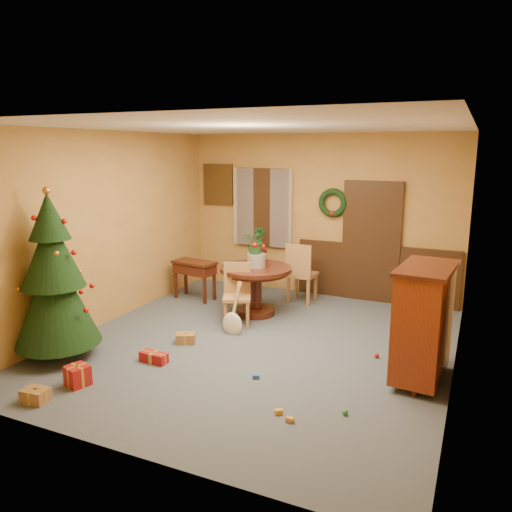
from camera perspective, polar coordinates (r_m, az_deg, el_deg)
The scene contains 21 objects.
room_envelope at distance 9.03m, azimuth 8.42°, elevation 2.38°, with size 5.50×5.50×5.50m.
dining_table at distance 7.99m, azimuth 0.01°, elevation -2.92°, with size 1.15×1.15×0.79m.
urn at distance 7.91m, azimuth 0.01°, elevation -0.50°, with size 0.30×0.30×0.22m, color slate.
centerpiece_plant at distance 7.85m, azimuth 0.01°, elevation 1.74°, with size 0.37×0.32×0.41m, color #1E4C23.
chair_near at distance 7.59m, azimuth -2.19°, elevation -4.12°, with size 0.54×0.54×0.94m.
chair_far at distance 8.62m, azimuth 5.12°, elevation -1.75°, with size 0.47×0.47×1.05m.
guitar at distance 7.22m, azimuth -2.74°, elevation -6.17°, with size 0.31×0.15×0.73m, color beige, non-canonical shape.
plant_stand at distance 9.07m, azimuth 0.23°, elevation -1.29°, with size 0.32×0.32×0.83m.
stand_plant at distance 8.96m, azimuth 0.24°, elevation 2.00°, with size 0.24×0.19×0.43m, color #19471E.
christmas_tree at distance 6.72m, azimuth -22.09°, elevation -2.46°, with size 1.06×1.06×2.19m.
writing_desk at distance 8.89m, azimuth -7.04°, elevation -1.67°, with size 0.82×0.49×0.69m.
sideboard at distance 6.01m, azimuth 18.57°, elevation -6.97°, with size 0.65×1.10×1.36m.
gift_a at distance 5.97m, azimuth -23.89°, elevation -14.35°, with size 0.28×0.22×0.15m.
gift_b at distance 6.15m, azimuth -19.72°, elevation -12.74°, with size 0.29×0.29×0.24m.
gift_c at distance 7.04m, azimuth -8.05°, elevation -9.30°, with size 0.30×0.27×0.14m.
gift_d at distance 6.52m, azimuth -11.61°, elevation -11.28°, with size 0.37×0.17×0.13m.
toy_a at distance 5.99m, azimuth 0.01°, elevation -13.62°, with size 0.08×0.05×0.05m, color #23549B.
toy_b at distance 5.35m, azimuth 10.15°, elevation -17.16°, with size 0.06×0.06×0.06m, color #248641.
toy_c at distance 5.29m, azimuth 2.59°, elevation -17.36°, with size 0.08×0.05×0.05m, color #BE8F23.
toy_d at distance 6.71m, azimuth 13.63°, elevation -11.01°, with size 0.06×0.06×0.06m, color red.
toy_e at distance 5.17m, azimuth 3.90°, elevation -18.15°, with size 0.08×0.05×0.05m, color orange.
Camera 1 is at (2.64, -5.86, 2.64)m, focal length 35.00 mm.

